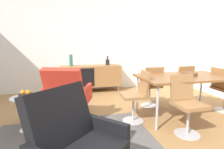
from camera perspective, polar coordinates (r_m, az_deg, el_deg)
The scene contains 17 objects.
ground_plane at distance 2.81m, azimuth -3.37°, elevation -17.74°, with size 8.32×8.32×0.00m, color #9E7242.
wall_back at distance 5.07m, azimuth -9.18°, elevation 10.85°, with size 6.80×0.12×2.80m, color white.
sideboard at distance 4.86m, azimuth -6.73°, elevation -0.42°, with size 1.60×0.45×0.72m.
vase_cobalt at distance 4.90m, azimuth -1.44°, elevation 4.05°, with size 0.11×0.11×0.26m.
vase_sculptural_dark at distance 4.77m, azimuth -13.06°, elevation 4.44°, with size 0.09×0.09×0.30m.
dining_table at distance 3.39m, azimuth 22.17°, elevation -1.13°, with size 1.60×0.90×0.74m.
wooden_bowl_on_table at distance 3.44m, azimuth 23.66°, elevation 0.13°, with size 0.26×0.26×0.06m, color brown.
dining_chair_back_left at distance 3.72m, azimuth 12.46°, elevation -3.29°, with size 0.41×0.44×0.86m.
dining_chair_near_window at distance 3.01m, azimuth 8.06°, elevation -6.30°, with size 0.45×0.43×0.86m.
dining_chair_back_right at distance 4.09m, azimuth 21.35°, elevation -2.59°, with size 0.42×0.44×0.86m.
dining_chair_far_end at distance 4.03m, azimuth 32.22°, elevation -3.62°, with size 0.44×0.41×0.86m.
dining_chair_front_left at distance 2.81m, azimuth 22.78°, elevation -8.18°, with size 0.41×0.44×0.86m.
lounge_chair_red at distance 3.08m, azimuth -14.24°, elevation -6.15°, with size 0.85×0.82×0.95m.
armchair_black_shell at distance 1.61m, azimuth -11.63°, elevation -21.68°, with size 0.91×0.91×0.95m.
side_table_round at distance 3.01m, azimuth -25.69°, elevation -10.13°, with size 0.44×0.44×0.52m.
fruit_bowl at distance 2.95m, azimuth -26.04°, elevation -5.82°, with size 0.20×0.20×0.11m.
area_rug at distance 2.54m, azimuth -12.09°, elevation -21.17°, with size 2.20×1.70×0.01m, color #595654.
Camera 1 is at (-0.46, -2.45, 1.30)m, focal length 28.45 mm.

